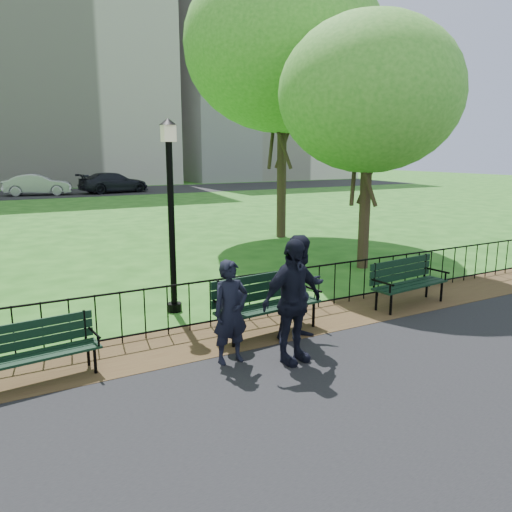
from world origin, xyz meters
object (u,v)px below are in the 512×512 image
person_right (292,302)px  sedan_dark (114,183)px  tree_mid_e (283,46)px  person_mid (301,288)px  tree_near_e (370,94)px  sedan_silver (38,185)px  park_bench_left_a (37,345)px  park_bench_right_a (407,277)px  lamppost (171,210)px  person_left (231,312)px  park_bench_main (252,299)px

person_right → sedan_dark: bearing=71.3°
tree_mid_e → person_mid: bearing=-120.0°
tree_near_e → sedan_silver: bearing=100.1°
park_bench_left_a → park_bench_right_a: (7.04, 0.08, 0.07)m
lamppost → tree_near_e: tree_near_e is taller
sedan_silver → sedan_dark: 5.42m
park_bench_right_a → sedan_dark: 32.15m
park_bench_right_a → person_left: size_ratio=1.20×
lamppost → sedan_dark: lamppost is taller
tree_mid_e → person_left: bearing=-125.6°
person_left → sedan_dark: size_ratio=0.30×
park_bench_main → person_left: 1.06m
park_bench_right_a → sedan_dark: size_ratio=0.35×
park_bench_main → tree_mid_e: tree_mid_e is taller
tree_mid_e → sedan_dark: size_ratio=1.82×
lamppost → person_mid: 3.04m
person_left → sedan_silver: (0.73, 33.22, -0.02)m
park_bench_main → sedan_silver: bearing=84.8°
park_bench_left_a → person_right: person_right is taller
park_bench_left_a → park_bench_right_a: 7.04m
park_bench_left_a → tree_mid_e: size_ratio=0.17×
sedan_silver → tree_mid_e: bearing=-154.1°
tree_near_e → park_bench_main: bearing=-148.6°
park_bench_main → lamppost: (-0.66, 2.02, 1.35)m
park_bench_main → sedan_dark: bearing=75.2°
park_bench_left_a → sedan_dark: 33.35m
person_mid → sedan_dark: bearing=78.4°
sedan_silver → sedan_dark: sedan_dark is taller
park_bench_main → tree_mid_e: size_ratio=0.21×
park_bench_right_a → tree_near_e: bearing=58.2°
park_bench_right_a → sedan_silver: size_ratio=0.41×
park_bench_left_a → tree_mid_e: (9.27, 8.54, 6.18)m
tree_mid_e → lamppost: bearing=-135.2°
park_bench_right_a → park_bench_main: bearing=175.6°
park_bench_left_a → sedan_silver: sedan_silver is taller
person_left → sedan_dark: 33.49m
tree_near_e → sedan_dark: 29.26m
lamppost → person_left: (-0.10, -2.76, -1.24)m
tree_mid_e → person_mid: tree_mid_e is taller
park_bench_main → sedan_dark: (5.38, 32.18, 0.09)m
person_left → person_mid: bearing=9.9°
tree_near_e → person_right: tree_near_e is taller
park_bench_right_a → lamppost: (-4.33, 1.94, 1.44)m
tree_near_e → park_bench_left_a: bearing=-159.7°
park_bench_left_a → sedan_silver: (3.34, 32.47, 0.25)m
park_bench_right_a → person_right: bearing=-166.6°
person_left → sedan_dark: (6.14, 32.93, -0.01)m
person_left → person_right: (0.81, -0.43, 0.16)m
lamppost → park_bench_right_a: bearing=-24.1°
person_mid → tree_near_e: bearing=35.5°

